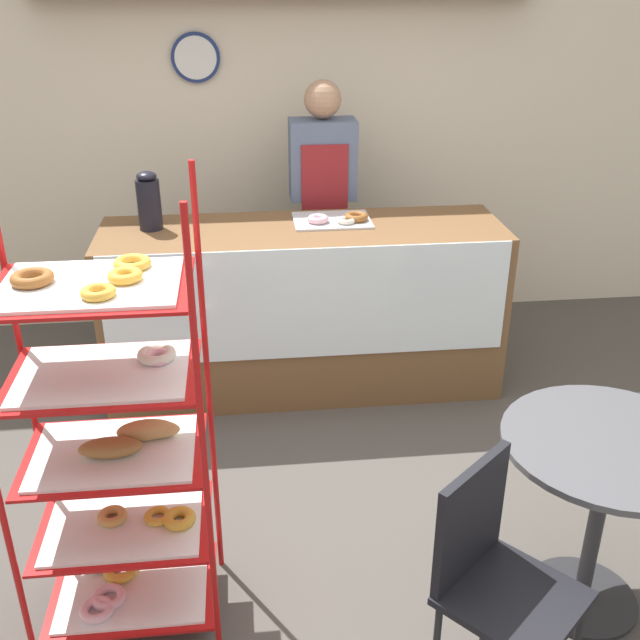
{
  "coord_description": "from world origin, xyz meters",
  "views": [
    {
      "loc": [
        -0.33,
        -2.54,
        2.27
      ],
      "look_at": [
        0.0,
        0.47,
        0.82
      ],
      "focal_mm": 42.0,
      "sensor_mm": 36.0,
      "label": 1
    }
  ],
  "objects_px": {
    "cafe_table": "(604,482)",
    "coffee_carafe": "(149,201)",
    "person_worker": "(323,206)",
    "donut_tray_counter": "(336,219)",
    "pastry_rack": "(117,451)",
    "cafe_chair": "(492,568)"
  },
  "relations": [
    {
      "from": "cafe_table",
      "to": "cafe_chair",
      "type": "bearing_deg",
      "value": -146.15
    },
    {
      "from": "cafe_chair",
      "to": "person_worker",
      "type": "bearing_deg",
      "value": 53.55
    },
    {
      "from": "cafe_table",
      "to": "coffee_carafe",
      "type": "bearing_deg",
      "value": 132.88
    },
    {
      "from": "person_worker",
      "to": "donut_tray_counter",
      "type": "bearing_deg",
      "value": -86.87
    },
    {
      "from": "cafe_table",
      "to": "coffee_carafe",
      "type": "relative_size",
      "value": 2.45
    },
    {
      "from": "pastry_rack",
      "to": "cafe_chair",
      "type": "xyz_separation_m",
      "value": [
        1.19,
        -0.48,
        -0.2
      ]
    },
    {
      "from": "cafe_table",
      "to": "coffee_carafe",
      "type": "distance_m",
      "value": 2.63
    },
    {
      "from": "pastry_rack",
      "to": "cafe_table",
      "type": "relative_size",
      "value": 2.2
    },
    {
      "from": "pastry_rack",
      "to": "person_worker",
      "type": "bearing_deg",
      "value": 66.6
    },
    {
      "from": "person_worker",
      "to": "cafe_table",
      "type": "height_order",
      "value": "person_worker"
    },
    {
      "from": "person_worker",
      "to": "cafe_table",
      "type": "relative_size",
      "value": 2.16
    },
    {
      "from": "person_worker",
      "to": "coffee_carafe",
      "type": "height_order",
      "value": "person_worker"
    },
    {
      "from": "donut_tray_counter",
      "to": "person_worker",
      "type": "bearing_deg",
      "value": 93.13
    },
    {
      "from": "pastry_rack",
      "to": "person_worker",
      "type": "distance_m",
      "value": 2.42
    },
    {
      "from": "cafe_chair",
      "to": "coffee_carafe",
      "type": "bearing_deg",
      "value": 77.13
    },
    {
      "from": "cafe_chair",
      "to": "donut_tray_counter",
      "type": "xyz_separation_m",
      "value": [
        -0.21,
        2.24,
        0.42
      ]
    },
    {
      "from": "pastry_rack",
      "to": "donut_tray_counter",
      "type": "height_order",
      "value": "pastry_rack"
    },
    {
      "from": "coffee_carafe",
      "to": "donut_tray_counter",
      "type": "xyz_separation_m",
      "value": [
        1.01,
        0.0,
        -0.14
      ]
    },
    {
      "from": "pastry_rack",
      "to": "donut_tray_counter",
      "type": "xyz_separation_m",
      "value": [
        0.98,
        1.76,
        0.23
      ]
    },
    {
      "from": "cafe_chair",
      "to": "donut_tray_counter",
      "type": "relative_size",
      "value": 2.11
    },
    {
      "from": "cafe_chair",
      "to": "donut_tray_counter",
      "type": "distance_m",
      "value": 2.29
    },
    {
      "from": "cafe_chair",
      "to": "cafe_table",
      "type": "bearing_deg",
      "value": -7.51
    }
  ]
}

